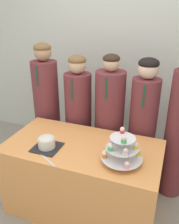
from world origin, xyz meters
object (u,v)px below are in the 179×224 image
Objects in this scene: cupcake_stand at (122,149)px; student_4 at (179,130)px; round_cake at (47,142)px; student_0 at (47,111)px; student_1 at (78,120)px; cake_knife at (42,155)px; student_2 at (109,125)px; student_3 at (142,129)px.

student_4 reaches higher than cupcake_stand.
round_cake is 0.70× the size of cupcake_stand.
student_4 is (1.09, 0.71, -0.03)m from round_cake.
student_1 is (0.41, -0.00, -0.05)m from student_0.
cake_knife is 0.17× the size of student_0.
student_2 is 0.73m from student_4.
round_cake is 0.89× the size of cake_knife.
round_cake is 0.16× the size of student_1.
student_0 reaches higher than cake_knife.
student_3 is at bearing -0.00° from student_2.
round_cake is 1.30m from student_4.
student_0 is at bearing 180.00° from student_3.
cupcake_stand is at bearing -121.87° from student_4.
round_cake is 0.81m from student_2.
student_3 is at bearing -0.00° from student_0.
student_3 is (0.36, -0.00, 0.02)m from student_2.
cake_knife is 0.19× the size of student_1.
student_3 is at bearing 180.00° from student_4.
student_0 is 0.98× the size of student_4.
round_cake is 0.83m from student_0.
student_0 is 1.50m from student_4.
student_0 is at bearing 147.77° from cupcake_stand.
round_cake is at bearing -117.12° from student_2.
student_2 is at bearing 97.11° from cake_knife.
cupcake_stand is at bearing 42.81° from cake_knife.
student_3 is 0.36m from student_4.
cake_knife is at bearing -142.05° from student_4.
cupcake_stand is at bearing -45.44° from student_1.
cake_knife is (0.02, -0.12, -0.06)m from round_cake.
cake_knife is 0.18× the size of student_2.
cupcake_stand reaches higher than cake_knife.
student_0 is at bearing 180.00° from student_2.
student_1 reaches higher than round_cake.
cupcake_stand is 1.28m from student_0.
cake_knife is at bearing -112.43° from student_2.
cake_knife is 0.90m from student_2.
student_2 is (0.37, 0.00, 0.01)m from student_1.
student_1 is (-0.03, 0.83, -0.05)m from cake_knife.
student_0 is at bearing 180.00° from student_4.
cake_knife is 1.35m from student_4.
round_cake is 0.72m from student_1.
cupcake_stand is 0.81m from student_4.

